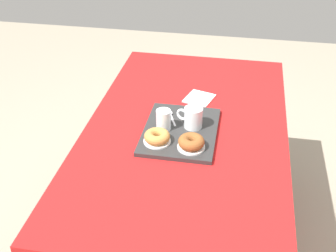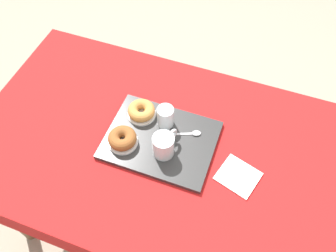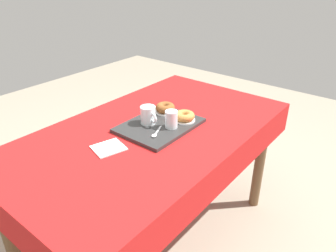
{
  "view_description": "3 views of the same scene",
  "coord_description": "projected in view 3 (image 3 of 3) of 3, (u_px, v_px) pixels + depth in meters",
  "views": [
    {
      "loc": [
        -1.57,
        -0.21,
        1.78
      ],
      "look_at": [
        -0.04,
        0.07,
        0.77
      ],
      "focal_mm": 47.17,
      "sensor_mm": 36.0,
      "label": 1
    },
    {
      "loc": [
        0.21,
        -0.6,
        1.83
      ],
      "look_at": [
        -0.03,
        0.07,
        0.77
      ],
      "focal_mm": 36.45,
      "sensor_mm": 36.0,
      "label": 2
    },
    {
      "loc": [
        1.05,
        0.95,
        1.49
      ],
      "look_at": [
        -0.05,
        0.07,
        0.76
      ],
      "focal_mm": 34.16,
      "sensor_mm": 36.0,
      "label": 3
    }
  ],
  "objects": [
    {
      "name": "ground_plane",
      "position": [
        154.0,
        237.0,
        1.94
      ],
      "size": [
        6.0,
        6.0,
        0.0
      ],
      "primitive_type": "plane",
      "color": "gray"
    },
    {
      "name": "dining_table",
      "position": [
        152.0,
        145.0,
        1.65
      ],
      "size": [
        1.5,
        0.86,
        0.74
      ],
      "color": "red",
      "rests_on": "ground"
    },
    {
      "name": "serving_tray",
      "position": [
        160.0,
        125.0,
        1.62
      ],
      "size": [
        0.4,
        0.3,
        0.02
      ],
      "primitive_type": "cube",
      "color": "#2D2D2D",
      "rests_on": "dining_table"
    },
    {
      "name": "tea_mug_left",
      "position": [
        148.0,
        116.0,
        1.6
      ],
      "size": [
        0.08,
        0.11,
        0.09
      ],
      "color": "white",
      "rests_on": "serving_tray"
    },
    {
      "name": "water_glass_near",
      "position": [
        171.0,
        120.0,
        1.56
      ],
      "size": [
        0.06,
        0.06,
        0.09
      ],
      "color": "white",
      "rests_on": "serving_tray"
    },
    {
      "name": "donut_plate_left",
      "position": [
        165.0,
        112.0,
        1.73
      ],
      "size": [
        0.11,
        0.11,
        0.01
      ],
      "primitive_type": "cylinder",
      "color": "white",
      "rests_on": "serving_tray"
    },
    {
      "name": "sugar_donut_left",
      "position": [
        165.0,
        108.0,
        1.72
      ],
      "size": [
        0.1,
        0.1,
        0.04
      ],
      "primitive_type": "torus",
      "color": "brown",
      "rests_on": "donut_plate_left"
    },
    {
      "name": "donut_plate_right",
      "position": [
        184.0,
        120.0,
        1.64
      ],
      "size": [
        0.11,
        0.11,
        0.01
      ],
      "primitive_type": "cylinder",
      "color": "white",
      "rests_on": "serving_tray"
    },
    {
      "name": "sugar_donut_right",
      "position": [
        185.0,
        116.0,
        1.63
      ],
      "size": [
        0.1,
        0.1,
        0.04
      ],
      "primitive_type": "torus",
      "color": "#BC7F3D",
      "rests_on": "donut_plate_right"
    },
    {
      "name": "teaspoon_near",
      "position": [
        155.0,
        134.0,
        1.51
      ],
      "size": [
        0.12,
        0.06,
        0.01
      ],
      "rotation": [
        0.0,
        0.0,
        0.38
      ],
      "color": "silver",
      "rests_on": "serving_tray"
    },
    {
      "name": "paper_napkin",
      "position": [
        109.0,
        148.0,
        1.43
      ],
      "size": [
        0.16,
        0.15,
        0.01
      ],
      "primitive_type": "cube",
      "rotation": [
        0.0,
        0.0,
        -0.29
      ],
      "color": "white",
      "rests_on": "dining_table"
    }
  ]
}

